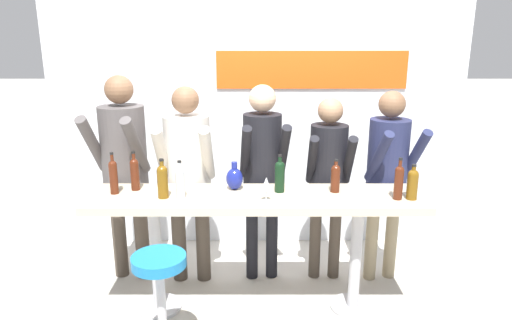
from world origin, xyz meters
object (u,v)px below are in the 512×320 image
at_px(person_center, 328,169).
at_px(wine_bottle_4, 163,180).
at_px(wine_bottle_1, 113,175).
at_px(wine_bottle_6, 280,175).
at_px(decorative_vase, 234,178).
at_px(person_far_left, 124,157).
at_px(tasting_table, 256,214).
at_px(person_center_left, 262,161).
at_px(wine_bottle_0, 399,181).
at_px(person_left, 188,165).
at_px(wine_bottle_7, 335,177).
at_px(wine_bottle_5, 180,181).
at_px(wine_bottle_3, 413,183).
at_px(bar_stool, 161,292).
at_px(wine_glass_0, 266,184).
at_px(person_center_right, 388,166).
at_px(wine_bottle_2, 135,173).

bearing_deg(person_center, wine_bottle_4, -154.80).
xyz_separation_m(wine_bottle_1, wine_bottle_6, (1.25, 0.04, -0.01)).
bearing_deg(wine_bottle_6, decorative_vase, 170.52).
bearing_deg(person_far_left, tasting_table, -16.73).
relative_size(person_center_left, wine_bottle_0, 5.54).
xyz_separation_m(person_left, wine_bottle_4, (-0.11, -0.51, 0.04)).
bearing_deg(wine_bottle_7, wine_bottle_5, -173.10).
height_order(wine_bottle_0, wine_bottle_3, wine_bottle_0).
xyz_separation_m(bar_stool, person_far_left, (-0.50, 1.11, 0.61)).
bearing_deg(person_left, person_far_left, 174.52).
bearing_deg(wine_bottle_6, wine_bottle_4, -171.32).
bearing_deg(wine_bottle_1, wine_bottle_4, -13.20).
relative_size(wine_bottle_7, decorative_vase, 1.17).
distance_m(person_far_left, wine_bottle_3, 2.34).
bearing_deg(wine_bottle_6, wine_bottle_1, -178.12).
bearing_deg(bar_stool, wine_bottle_0, 17.26).
bearing_deg(wine_bottle_3, person_left, 162.56).
height_order(bar_stool, wine_glass_0, wine_glass_0).
xyz_separation_m(person_far_left, person_center_left, (1.18, -0.02, -0.03)).
xyz_separation_m(person_center_right, wine_bottle_4, (-1.80, -0.54, 0.05)).
xyz_separation_m(person_center_right, wine_bottle_3, (0.02, -0.57, 0.04)).
height_order(wine_bottle_3, decorative_vase, wine_bottle_3).
height_order(person_left, wine_bottle_4, person_left).
relative_size(wine_bottle_2, wine_glass_0, 1.74).
height_order(person_center_right, decorative_vase, person_center_right).
bearing_deg(person_far_left, wine_glass_0, -20.04).
bearing_deg(person_far_left, wine_bottle_7, -6.51).
height_order(person_left, person_center, person_left).
xyz_separation_m(bar_stool, person_center_right, (1.74, 1.08, 0.54)).
relative_size(wine_bottle_1, wine_bottle_6, 1.10).
height_order(wine_bottle_1, wine_bottle_6, wine_bottle_1).
xyz_separation_m(bar_stool, wine_bottle_0, (1.65, 0.51, 0.60)).
bearing_deg(wine_glass_0, bar_stool, -145.17).
relative_size(person_far_left, wine_bottle_7, 7.03).
bearing_deg(bar_stool, wine_bottle_3, 16.41).
bearing_deg(bar_stool, tasting_table, 44.17).
bearing_deg(decorative_vase, person_center, 24.74).
xyz_separation_m(wine_bottle_1, wine_bottle_4, (0.39, -0.09, -0.01)).
bearing_deg(wine_glass_0, wine_bottle_2, 166.55).
xyz_separation_m(person_center, wine_bottle_1, (-1.68, -0.46, 0.09)).
bearing_deg(person_center_left, bar_stool, -127.51).
bearing_deg(wine_bottle_0, person_far_left, 164.57).
bearing_deg(wine_bottle_7, wine_bottle_3, -16.53).
bearing_deg(person_center_right, person_left, 170.63).
height_order(person_center_left, wine_glass_0, person_center_left).
bearing_deg(person_center_left, wine_bottle_0, -36.33).
xyz_separation_m(person_left, person_center_right, (1.69, 0.03, -0.01)).
relative_size(person_left, wine_bottle_0, 5.52).
bearing_deg(wine_bottle_2, bar_stool, -66.57).
distance_m(person_left, decorative_vase, 0.52).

